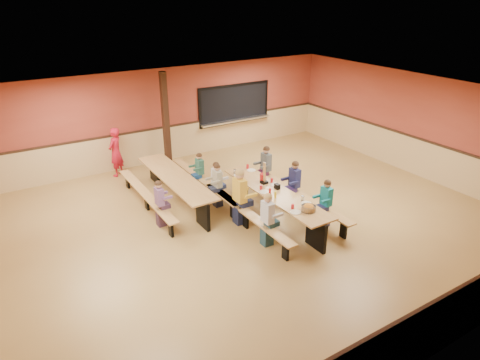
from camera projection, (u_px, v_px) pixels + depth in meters
ground at (248, 222)px, 10.42m from camera, size 12.00×12.00×0.00m
room_envelope at (248, 197)px, 10.14m from camera, size 12.04×10.04×3.02m
kitchen_pass_through at (234, 106)px, 14.92m from camera, size 2.78×0.28×1.38m
structural_post at (166, 121)px, 13.13m from camera, size 0.18×0.18×3.00m
cafeteria_table_main at (274, 199)px, 10.39m from camera, size 1.91×3.70×0.74m
cafeteria_table_second at (176, 184)px, 11.23m from camera, size 1.91×3.70×0.74m
seated_child_white_left at (267, 220)px, 9.28m from camera, size 0.38×0.31×1.23m
seated_adult_yellow at (240, 197)px, 10.13m from camera, size 0.45×0.37×1.38m
seated_child_grey_left at (216, 184)px, 11.07m from camera, size 0.35×0.29×1.17m
seated_child_teal_right at (326, 204)px, 10.05m from camera, size 0.36×0.29×1.18m
seated_child_navy_right at (294, 184)px, 10.96m from camera, size 0.39×0.32×1.24m
seated_child_char_right at (266, 168)px, 11.95m from camera, size 0.39×0.32×1.25m
seated_child_purple_sec at (160, 204)px, 10.06m from camera, size 0.34×0.28×1.15m
seated_child_green_sec at (200, 173)px, 11.78m from camera, size 0.33×0.27×1.13m
seated_child_tan_sec at (218, 186)px, 11.00m from camera, size 0.34×0.28×1.16m
standing_woman at (116, 152)px, 12.79m from camera, size 0.64×0.63×1.50m
punch_pitcher at (263, 178)px, 10.79m from camera, size 0.16×0.16×0.22m
chip_bowl at (309, 208)px, 9.37m from camera, size 0.32×0.32×0.15m
napkin_dispenser at (277, 186)px, 10.41m from camera, size 0.10×0.14×0.13m
condiment_mustard at (275, 194)px, 9.96m from camera, size 0.06×0.06×0.17m
condiment_ketchup at (270, 192)px, 10.09m from camera, size 0.06×0.06×0.17m
table_paddle at (264, 178)px, 10.69m from camera, size 0.16×0.16×0.56m
place_settings at (275, 189)px, 10.28m from camera, size 0.65×3.30×0.11m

